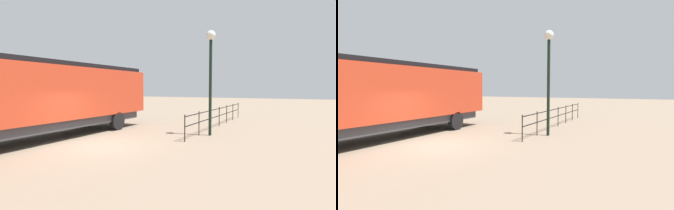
{
  "view_description": "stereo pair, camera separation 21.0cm",
  "coord_description": "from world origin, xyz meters",
  "views": [
    {
      "loc": [
        8.04,
        -8.94,
        2.55
      ],
      "look_at": [
        1.56,
        3.78,
        1.64
      ],
      "focal_mm": 28.42,
      "sensor_mm": 36.0,
      "label": 1
    },
    {
      "loc": [
        8.23,
        -8.84,
        2.55
      ],
      "look_at": [
        1.56,
        3.78,
        1.64
      ],
      "focal_mm": 28.42,
      "sensor_mm": 36.0,
      "label": 2
    }
  ],
  "objects": [
    {
      "name": "ground_plane",
      "position": [
        0.0,
        0.0,
        0.0
      ],
      "size": [
        120.0,
        120.0,
        0.0
      ],
      "primitive_type": "plane",
      "color": "#84705B"
    },
    {
      "name": "lamp_post",
      "position": [
        3.6,
        4.77,
        3.94
      ],
      "size": [
        0.5,
        0.5,
        5.59
      ],
      "color": "black",
      "rests_on": "ground_plane"
    },
    {
      "name": "locomotive",
      "position": [
        -3.46,
        -0.4,
        2.19
      ],
      "size": [
        3.16,
        15.37,
        3.87
      ],
      "color": "red",
      "rests_on": "ground_plane"
    },
    {
      "name": "platform_fence",
      "position": [
        3.08,
        8.35,
        0.84
      ],
      "size": [
        0.05,
        11.63,
        1.3
      ],
      "color": "black",
      "rests_on": "ground_plane"
    }
  ]
}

